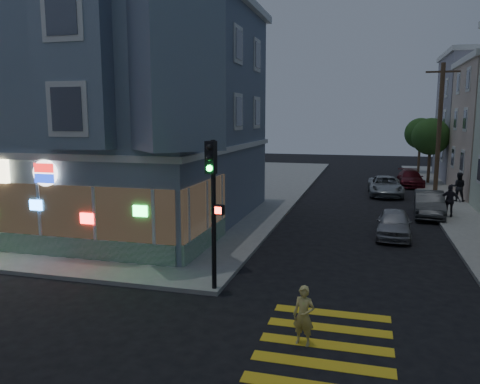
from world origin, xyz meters
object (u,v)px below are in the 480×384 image
at_px(street_tree_near, 431,137).
at_px(running_child, 304,316).
at_px(parked_car_a, 394,223).
at_px(traffic_signal, 213,190).
at_px(fire_hydrant, 442,210).
at_px(street_tree_far, 420,134).
at_px(utility_pole, 439,127).
at_px(parked_car_d, 385,186).
at_px(pedestrian_a, 458,187).
at_px(parked_car_b, 429,204).
at_px(parked_car_c, 410,178).
at_px(pedestrian_b, 450,201).

relative_size(street_tree_near, running_child, 3.59).
distance_m(parked_car_a, traffic_signal, 10.96).
bearing_deg(fire_hydrant, street_tree_far, 87.67).
bearing_deg(traffic_signal, street_tree_near, 78.26).
xyz_separation_m(street_tree_near, traffic_signal, (-9.38, -27.82, -0.64)).
distance_m(utility_pole, parked_car_d, 5.39).
bearing_deg(pedestrian_a, parked_car_b, 71.65).
xyz_separation_m(pedestrian_a, parked_car_d, (-4.40, 2.05, -0.40)).
bearing_deg(parked_car_c, street_tree_near, 42.91).
height_order(utility_pole, street_tree_near, utility_pole).
distance_m(parked_car_b, traffic_signal, 16.38).
distance_m(parked_car_b, parked_car_d, 7.28).
relative_size(street_tree_far, pedestrian_a, 2.85).
bearing_deg(parked_car_b, pedestrian_a, 68.54).
bearing_deg(pedestrian_a, parked_car_d, -18.28).
xyz_separation_m(parked_car_c, fire_hydrant, (0.60, -12.61, -0.13)).
xyz_separation_m(parked_car_a, parked_car_d, (0.00, 12.17, 0.04)).
bearing_deg(parked_car_b, utility_pole, 83.98).
bearing_deg(pedestrian_b, street_tree_far, -81.99).
bearing_deg(street_tree_near, utility_pole, -91.91).
distance_m(street_tree_near, traffic_signal, 29.36).
bearing_deg(parked_car_d, running_child, -98.54).
height_order(parked_car_b, parked_car_c, parked_car_b).
distance_m(running_child, parked_car_c, 29.24).
bearing_deg(street_tree_far, pedestrian_b, -91.32).
height_order(pedestrian_a, parked_car_d, pedestrian_a).
bearing_deg(street_tree_near, parked_car_b, -96.25).
bearing_deg(utility_pole, pedestrian_a, -70.13).
relative_size(street_tree_far, parked_car_a, 1.40).
relative_size(utility_pole, pedestrian_a, 4.85).
height_order(street_tree_near, parked_car_b, street_tree_near).
height_order(parked_car_b, traffic_signal, traffic_signal).
xyz_separation_m(parked_car_b, parked_car_d, (-2.10, 6.97, -0.03)).
height_order(pedestrian_b, parked_car_d, pedestrian_b).
bearing_deg(utility_pole, street_tree_far, 89.18).
relative_size(pedestrian_a, parked_car_b, 0.43).
xyz_separation_m(utility_pole, pedestrian_a, (1.00, -2.77, -3.72)).
relative_size(running_child, parked_car_a, 0.39).
height_order(utility_pole, street_tree_far, utility_pole).
distance_m(running_child, traffic_signal, 4.79).
height_order(parked_car_d, fire_hydrant, parked_car_d).
height_order(parked_car_a, parked_car_d, parked_car_d).
relative_size(parked_car_c, parked_car_d, 0.90).
distance_m(utility_pole, parked_car_b, 8.81).
height_order(street_tree_near, parked_car_c, street_tree_near).
bearing_deg(street_tree_near, pedestrian_a, -84.79).
height_order(parked_car_b, parked_car_d, parked_car_b).
bearing_deg(street_tree_near, fire_hydrant, -93.65).
relative_size(traffic_signal, fire_hydrant, 6.72).
distance_m(running_child, parked_car_a, 11.78).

